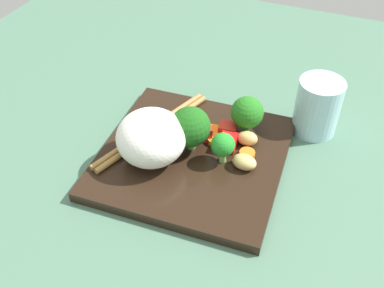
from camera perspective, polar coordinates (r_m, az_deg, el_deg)
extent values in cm
cube|color=#456A53|center=(64.90, 0.12, -2.77)|extent=(110.00, 110.00, 2.00)
cube|color=black|center=(63.66, 0.12, -1.64)|extent=(26.37, 26.37, 1.55)
ellipsoid|color=white|center=(60.15, -5.21, 0.82)|extent=(13.03, 13.02, 7.43)
cylinder|color=#529346|center=(63.12, -0.13, 0.25)|extent=(1.92, 2.06, 2.41)
sphere|color=#1A5617|center=(61.17, -0.23, 2.21)|extent=(5.64, 5.64, 5.64)
cylinder|color=#70B14C|center=(61.19, 3.74, -1.83)|extent=(1.52, 1.43, 1.84)
sphere|color=#228527|center=(59.73, 3.82, -0.33)|extent=(3.28, 3.28, 3.28)
cylinder|color=#53A24A|center=(66.48, 6.96, 2.26)|extent=(1.72, 1.73, 2.14)
sphere|color=#226C1C|center=(64.95, 7.03, 3.99)|extent=(4.76, 4.76, 4.76)
cylinder|color=orange|center=(62.90, 7.02, -1.25)|extent=(2.32, 2.32, 0.75)
cylinder|color=orange|center=(64.70, 3.00, 0.54)|extent=(3.37, 3.37, 0.76)
cylinder|color=orange|center=(66.34, 2.84, 1.61)|extent=(4.07, 4.07, 0.45)
cube|color=red|center=(63.47, 4.61, 0.22)|extent=(2.50, 2.79, 2.00)
cube|color=red|center=(66.18, 4.60, 1.95)|extent=(2.83, 2.51, 1.44)
cube|color=red|center=(64.88, 0.99, 1.60)|extent=(3.51, 3.44, 2.23)
ellipsoid|color=tan|center=(60.89, 6.70, -2.21)|extent=(3.62, 2.83, 1.95)
ellipsoid|color=tan|center=(64.25, 7.03, 0.71)|extent=(3.20, 2.46, 2.17)
cylinder|color=olive|center=(66.71, -5.33, 1.95)|extent=(8.23, 21.19, 0.86)
cylinder|color=olive|center=(66.14, -4.73, 1.59)|extent=(8.23, 21.19, 0.86)
cylinder|color=#ABD7E5|center=(69.26, 15.66, 4.59)|extent=(6.66, 6.66, 8.68)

